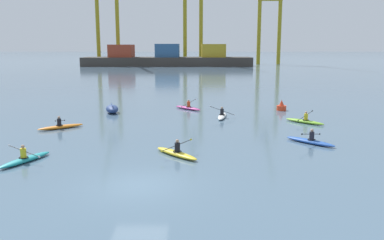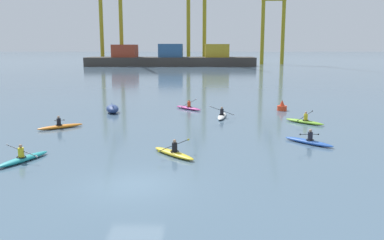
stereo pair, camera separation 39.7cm
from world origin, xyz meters
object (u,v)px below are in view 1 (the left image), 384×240
object	(u,v)px
container_barge	(167,58)
kayak_white	(221,116)
capsized_dinghy	(111,109)
gantry_crane_west_mid	(192,9)
channel_buoy	(281,107)
gantry_crane_east_mid	(269,11)
kayak_orange	(60,126)
kayak_yellow	(176,153)
kayak_blue	(309,141)
kayak_lime	(304,121)
gantry_crane_west	(105,9)
kayak_teal	(24,159)
kayak_magenta	(187,108)

from	to	relation	value
container_barge	kayak_white	xyz separation A→B (m)	(9.92, -88.34, -2.12)
capsized_dinghy	kayak_white	size ratio (longest dim) A/B	0.81
gantry_crane_west_mid	channel_buoy	size ratio (longest dim) A/B	34.06
gantry_crane_east_mid	kayak_orange	size ratio (longest dim) A/B	11.52
kayak_yellow	kayak_blue	xyz separation A→B (m)	(8.28, 2.83, 0.00)
container_barge	kayak_lime	size ratio (longest dim) A/B	17.48
gantry_crane_west	gantry_crane_east_mid	bearing A→B (deg)	3.37
kayak_white	kayak_lime	world-z (taller)	kayak_white
kayak_teal	kayak_lime	distance (m)	20.73
gantry_crane_west_mid	kayak_magenta	size ratio (longest dim) A/B	11.79
channel_buoy	kayak_yellow	xyz separation A→B (m)	(-9.36, -15.86, -0.19)
kayak_teal	kayak_yellow	bearing A→B (deg)	8.77
kayak_yellow	capsized_dinghy	bearing A→B (deg)	113.97
container_barge	gantry_crane_west	size ratio (longest dim) A/B	1.39
gantry_crane_west_mid	kayak_white	bearing A→B (deg)	-88.65
container_barge	kayak_blue	bearing A→B (deg)	-81.39
kayak_teal	kayak_white	xyz separation A→B (m)	(11.36, 13.20, 0.00)
kayak_teal	kayak_white	bearing A→B (deg)	49.28
kayak_white	kayak_blue	distance (m)	10.35
kayak_yellow	kayak_blue	bearing A→B (deg)	18.85
gantry_crane_west_mid	kayak_yellow	size ratio (longest dim) A/B	11.54
kayak_teal	kayak_white	distance (m)	17.41
gantry_crane_west	kayak_white	bearing A→B (deg)	-72.86
gantry_crane_east_mid	gantry_crane_west_mid	bearing A→B (deg)	-175.20
gantry_crane_west	kayak_white	size ratio (longest dim) A/B	10.54
kayak_teal	kayak_magenta	distance (m)	19.56
kayak_magenta	kayak_white	bearing A→B (deg)	-56.52
gantry_crane_east_mid	kayak_magenta	size ratio (longest dim) A/B	12.24
kayak_orange	kayak_blue	size ratio (longest dim) A/B	1.05
container_barge	channel_buoy	world-z (taller)	container_barge
kayak_orange	kayak_yellow	bearing A→B (deg)	-39.82
gantry_crane_west_mid	capsized_dinghy	bearing A→B (deg)	-94.66
kayak_teal	kayak_blue	distance (m)	16.71
gantry_crane_west_mid	kayak_orange	world-z (taller)	gantry_crane_west_mid
kayak_yellow	kayak_magenta	distance (m)	16.44
gantry_crane_west	gantry_crane_west_mid	bearing A→B (deg)	2.05
container_barge	kayak_white	world-z (taller)	container_barge
kayak_yellow	kayak_lime	distance (m)	13.67
kayak_yellow	kayak_blue	size ratio (longest dim) A/B	1.01
container_barge	capsized_dinghy	distance (m)	85.86
gantry_crane_west_mid	capsized_dinghy	distance (m)	95.32
kayak_yellow	kayak_orange	distance (m)	11.52
capsized_dinghy	kayak_orange	xyz separation A→B (m)	(-2.41, -7.10, -0.18)
kayak_blue	gantry_crane_west	bearing A→B (deg)	108.16
kayak_white	gantry_crane_west	bearing A→B (deg)	107.14
gantry_crane_west	kayak_magenta	bearing A→B (deg)	-73.77
kayak_teal	kayak_magenta	xyz separation A→B (m)	(8.41, 17.66, -0.00)
capsized_dinghy	kayak_magenta	distance (m)	7.20
gantry_crane_east_mid	channel_buoy	size ratio (longest dim) A/B	35.38
kayak_teal	kayak_white	world-z (taller)	kayak_white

